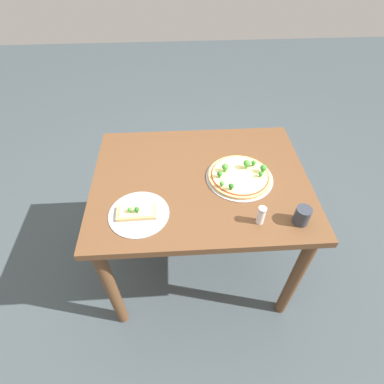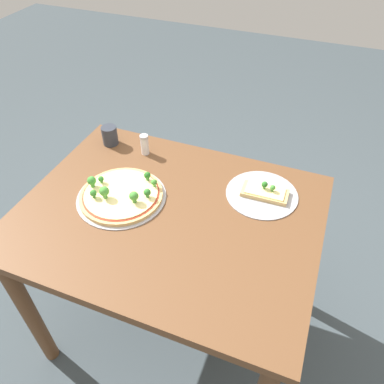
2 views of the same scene
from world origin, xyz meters
TOP-DOWN VIEW (x-y plane):
  - ground_plane at (0.00, 0.00)m, footprint 8.00×8.00m
  - dining_table at (0.00, 0.00)m, footprint 1.05×0.81m
  - pizza_tray_whole at (0.19, -0.01)m, footprint 0.33×0.33m
  - pizza_tray_slice at (-0.29, -0.21)m, footprint 0.27×0.27m
  - drinking_cup at (0.40, -0.29)m, footprint 0.07×0.07m
  - condiment_shaker at (0.23, -0.28)m, footprint 0.03×0.03m

SIDE VIEW (x-z plane):
  - ground_plane at x=0.00m, z-range 0.00..0.00m
  - dining_table at x=0.00m, z-range 0.27..1.05m
  - pizza_tray_slice at x=-0.29m, z-range 0.76..0.81m
  - pizza_tray_whole at x=0.19m, z-range 0.75..0.83m
  - drinking_cup at x=0.40m, z-range 0.78..0.86m
  - condiment_shaker at x=0.23m, z-range 0.78..0.86m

